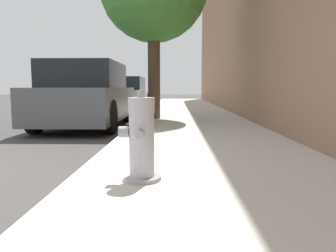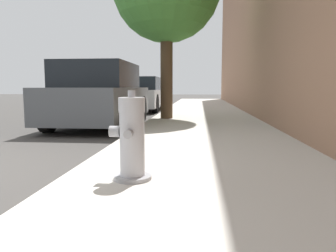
% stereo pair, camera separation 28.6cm
% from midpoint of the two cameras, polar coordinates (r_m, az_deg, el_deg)
% --- Properties ---
extents(sidewalk_slab, '(2.76, 40.00, 0.14)m').
position_cam_midpoint_polar(sidewalk_slab, '(3.15, 10.42, -9.47)').
color(sidewalk_slab, beige).
rests_on(sidewalk_slab, ground_plane).
extents(fire_hydrant, '(0.36, 0.36, 0.78)m').
position_cam_midpoint_polar(fire_hydrant, '(2.85, -3.48, -2.47)').
color(fire_hydrant, '#97979C').
rests_on(fire_hydrant, sidewalk_slab).
extents(parked_car_near, '(1.74, 4.03, 1.52)m').
position_cam_midpoint_polar(parked_car_near, '(8.07, -10.74, 5.14)').
color(parked_car_near, '#4C5156').
rests_on(parked_car_near, ground_plane).
extents(parked_car_mid, '(1.71, 4.10, 1.34)m').
position_cam_midpoint_polar(parked_car_mid, '(13.31, -4.14, 5.52)').
color(parked_car_mid, '#B7B7BC').
rests_on(parked_car_mid, ground_plane).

